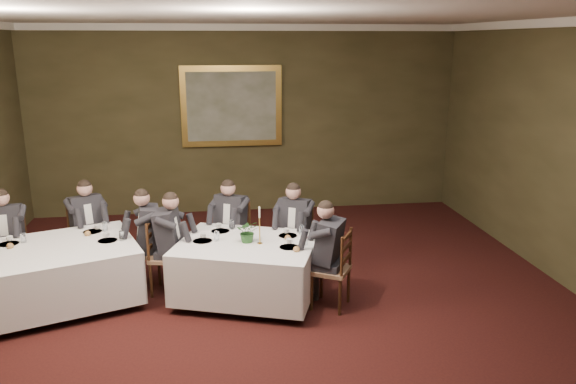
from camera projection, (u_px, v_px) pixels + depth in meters
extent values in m
plane|color=black|center=(278.00, 339.00, 6.23)|extent=(10.00, 10.00, 0.00)
cube|color=silver|center=(276.00, 9.00, 5.32)|extent=(8.00, 10.00, 0.10)
cube|color=#332F19|center=(246.00, 121.00, 10.56)|extent=(8.00, 0.10, 3.50)
cube|color=white|center=(244.00, 27.00, 10.07)|extent=(8.00, 0.10, 0.12)
cube|color=#311B0D|center=(246.00, 245.00, 7.04)|extent=(1.94, 1.69, 0.04)
cube|color=white|center=(246.00, 243.00, 7.03)|extent=(2.02, 1.77, 0.02)
cube|color=white|center=(247.00, 268.00, 7.12)|extent=(2.04, 1.79, 0.65)
cube|color=#311B0D|center=(55.00, 250.00, 6.88)|extent=(2.14, 1.87, 0.04)
cube|color=white|center=(55.00, 248.00, 6.87)|extent=(2.21, 1.95, 0.02)
cube|color=white|center=(58.00, 273.00, 6.96)|extent=(2.24, 1.97, 0.65)
cube|color=brown|center=(232.00, 238.00, 8.01)|extent=(0.59, 0.58, 0.05)
cube|color=#311B0D|center=(238.00, 218.00, 8.11)|extent=(0.35, 0.21, 0.54)
cube|color=black|center=(231.00, 213.00, 7.91)|extent=(0.52, 0.48, 0.55)
sphere|color=tan|center=(231.00, 187.00, 7.81)|extent=(0.29, 0.29, 0.21)
cube|color=brown|center=(295.00, 242.00, 7.83)|extent=(0.58, 0.58, 0.05)
cube|color=#311B0D|center=(299.00, 222.00, 7.94)|extent=(0.35, 0.20, 0.54)
cube|color=black|center=(295.00, 217.00, 7.73)|extent=(0.52, 0.47, 0.55)
sphere|color=tan|center=(295.00, 190.00, 7.63)|extent=(0.28, 0.28, 0.21)
cube|color=brown|center=(168.00, 257.00, 7.30)|extent=(0.50, 0.51, 0.05)
cube|color=#311B0D|center=(152.00, 239.00, 7.25)|extent=(0.10, 0.38, 0.54)
cube|color=black|center=(166.00, 230.00, 7.21)|extent=(0.38, 0.47, 0.55)
sphere|color=tan|center=(164.00, 201.00, 7.11)|extent=(0.25, 0.25, 0.21)
cube|color=brown|center=(331.00, 270.00, 6.90)|extent=(0.58, 0.59, 0.05)
cube|color=#311B0D|center=(346.00, 253.00, 6.76)|extent=(0.21, 0.35, 0.54)
cube|color=black|center=(331.00, 241.00, 6.80)|extent=(0.48, 0.52, 0.55)
sphere|color=tan|center=(332.00, 211.00, 6.70)|extent=(0.29, 0.29, 0.21)
cube|color=brown|center=(10.00, 250.00, 7.53)|extent=(0.49, 0.47, 0.05)
cube|color=#311B0D|center=(10.00, 229.00, 7.64)|extent=(0.38, 0.08, 0.54)
cube|color=black|center=(6.00, 224.00, 7.43)|extent=(0.46, 0.36, 0.55)
sphere|color=tan|center=(2.00, 196.00, 7.33)|extent=(0.24, 0.24, 0.21)
cube|color=brown|center=(88.00, 239.00, 7.98)|extent=(0.59, 0.58, 0.05)
cube|color=#311B0D|center=(82.00, 219.00, 8.06)|extent=(0.35, 0.21, 0.54)
cube|color=black|center=(85.00, 213.00, 7.88)|extent=(0.52, 0.48, 0.55)
sphere|color=tan|center=(83.00, 187.00, 7.78)|extent=(0.29, 0.29, 0.21)
cube|color=brown|center=(152.00, 252.00, 7.47)|extent=(0.48, 0.49, 0.05)
cube|color=#311B0D|center=(165.00, 234.00, 7.46)|extent=(0.08, 0.38, 0.54)
cube|color=black|center=(150.00, 225.00, 7.37)|extent=(0.37, 0.46, 0.55)
sphere|color=tan|center=(148.00, 198.00, 7.27)|extent=(0.24, 0.24, 0.21)
imported|color=#2D5926|center=(248.00, 230.00, 7.01)|extent=(0.29, 0.25, 0.30)
cylinder|color=gold|center=(260.00, 243.00, 6.99)|extent=(0.07, 0.07, 0.02)
cylinder|color=gold|center=(260.00, 229.00, 6.94)|extent=(0.02, 0.02, 0.33)
cylinder|color=white|center=(259.00, 211.00, 6.88)|extent=(0.02, 0.02, 0.14)
cylinder|color=white|center=(220.00, 230.00, 7.45)|extent=(0.25, 0.25, 0.01)
cylinder|color=white|center=(220.00, 225.00, 7.59)|extent=(0.08, 0.08, 0.05)
cylinder|color=white|center=(233.00, 225.00, 7.46)|extent=(0.06, 0.06, 0.14)
cylinder|color=white|center=(8.00, 243.00, 6.98)|extent=(0.25, 0.25, 0.01)
cylinder|color=white|center=(12.00, 237.00, 7.12)|extent=(0.08, 0.08, 0.05)
cylinder|color=white|center=(22.00, 238.00, 6.98)|extent=(0.06, 0.06, 0.14)
cube|color=gold|center=(232.00, 106.00, 10.39)|extent=(1.86, 0.08, 1.49)
cube|color=#515538|center=(232.00, 107.00, 10.35)|extent=(1.64, 0.01, 1.27)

